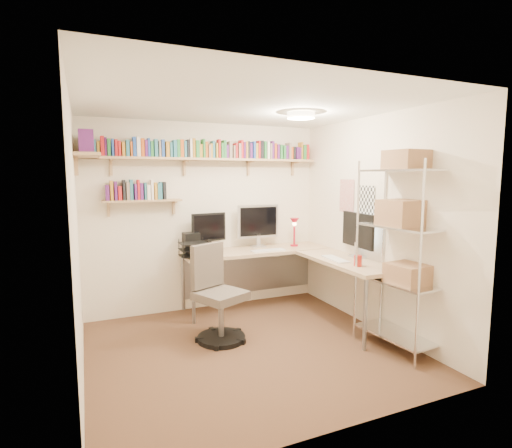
# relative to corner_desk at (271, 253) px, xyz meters

# --- Properties ---
(ground) EXTENTS (3.20, 3.20, 0.00)m
(ground) POSITION_rel_corner_desk_xyz_m (-0.70, -0.94, -0.80)
(ground) COLOR #47291E
(ground) RESTS_ON ground
(room_shell) EXTENTS (3.24, 3.04, 2.52)m
(room_shell) POSITION_rel_corner_desk_xyz_m (-0.69, -0.94, 0.75)
(room_shell) COLOR #F2DCC5
(room_shell) RESTS_ON ground
(wall_shelves) EXTENTS (3.12, 1.09, 0.80)m
(wall_shelves) POSITION_rel_corner_desk_xyz_m (-1.10, 0.36, 1.22)
(wall_shelves) COLOR tan
(wall_shelves) RESTS_ON ground
(corner_desk) EXTENTS (2.17, 2.11, 1.41)m
(corner_desk) POSITION_rel_corner_desk_xyz_m (0.00, 0.00, 0.00)
(corner_desk) COLOR tan
(corner_desk) RESTS_ON ground
(office_chair) EXTENTS (0.62, 0.63, 1.06)m
(office_chair) POSITION_rel_corner_desk_xyz_m (-0.92, -0.56, -0.36)
(office_chair) COLOR black
(office_chair) RESTS_ON ground
(wire_rack) EXTENTS (0.49, 0.88, 2.06)m
(wire_rack) POSITION_rel_corner_desk_xyz_m (0.73, -1.57, 0.50)
(wire_rack) COLOR silver
(wire_rack) RESTS_ON ground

